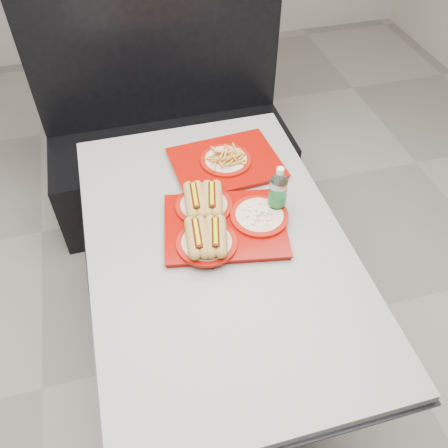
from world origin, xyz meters
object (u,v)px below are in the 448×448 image
object	(u,v)px
diner_table	(218,269)
water_bottle	(278,194)
booth_bench	(169,139)
tray_near	(220,221)
tray_far	(226,161)

from	to	relation	value
diner_table	water_bottle	distance (m)	0.37
diner_table	booth_bench	distance (m)	1.11
diner_table	booth_bench	world-z (taller)	booth_bench
tray_near	tray_far	world-z (taller)	tray_near
diner_table	tray_far	bearing A→B (deg)	70.54
tray_near	water_bottle	size ratio (longest dim) A/B	2.32
booth_bench	water_bottle	xyz separation A→B (m)	(0.25, -1.01, 0.44)
tray_near	tray_far	xyz separation A→B (m)	(0.11, 0.33, -0.01)
booth_bench	tray_far	world-z (taller)	booth_bench
diner_table	tray_far	world-z (taller)	tray_far
water_bottle	diner_table	bearing A→B (deg)	-161.13
diner_table	tray_far	distance (m)	0.45
booth_bench	tray_near	world-z (taller)	booth_bench
booth_bench	tray_far	bearing A→B (deg)	-79.06
tray_far	diner_table	bearing A→B (deg)	-109.46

